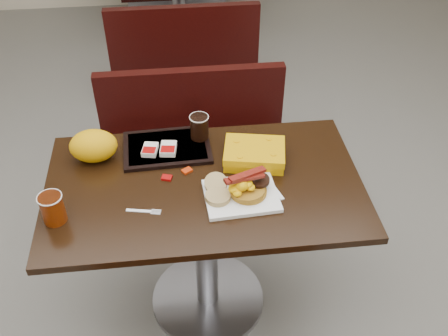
{
  "coord_description": "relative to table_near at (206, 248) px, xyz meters",
  "views": [
    {
      "loc": [
        -0.09,
        -1.45,
        2.07
      ],
      "look_at": [
        0.08,
        -0.0,
        0.82
      ],
      "focal_mm": 41.44,
      "sensor_mm": 36.0,
      "label": 1
    }
  ],
  "objects": [
    {
      "name": "pancake_stack",
      "position": [
        0.16,
        -0.09,
        0.4
      ],
      "size": [
        0.14,
        0.14,
        0.03
      ],
      "primitive_type": "cylinder",
      "rotation": [
        0.0,
        0.0,
        0.06
      ],
      "color": "#AA7B1C",
      "rests_on": "platter"
    },
    {
      "name": "muffin_bottom",
      "position": [
        0.04,
        -0.11,
        0.4
      ],
      "size": [
        0.1,
        0.1,
        0.02
      ],
      "primitive_type": "cylinder",
      "rotation": [
        0.0,
        0.0,
        -0.03
      ],
      "color": "tan",
      "rests_on": "platter"
    },
    {
      "name": "floor",
      "position": [
        0.0,
        0.0,
        -0.38
      ],
      "size": [
        6.0,
        7.0,
        0.01
      ],
      "primitive_type": "cube",
      "color": "gray",
      "rests_on": "ground"
    },
    {
      "name": "table_near",
      "position": [
        0.0,
        0.0,
        0.0
      ],
      "size": [
        1.2,
        0.7,
        0.75
      ],
      "primitive_type": null,
      "color": "black",
      "rests_on": "floor"
    },
    {
      "name": "coffee_cup_far",
      "position": [
        0.0,
        0.27,
        0.44
      ],
      "size": [
        0.09,
        0.09,
        0.1
      ],
      "primitive_type": "cylinder",
      "rotation": [
        0.0,
        0.0,
        -0.27
      ],
      "color": "black",
      "rests_on": "tray"
    },
    {
      "name": "condiment_syrup",
      "position": [
        -0.06,
        0.07,
        0.38
      ],
      "size": [
        0.05,
        0.04,
        0.01
      ],
      "primitive_type": "cube",
      "rotation": [
        0.0,
        0.0,
        0.56
      ],
      "color": "#B82A07",
      "rests_on": "table_near"
    },
    {
      "name": "bench_far_s",
      "position": [
        0.0,
        1.9,
        -0.02
      ],
      "size": [
        1.0,
        0.46,
        0.72
      ],
      "primitive_type": null,
      "color": "black",
      "rests_on": "floor"
    },
    {
      "name": "hashbrown_sleeve_right",
      "position": [
        -0.13,
        0.19,
        0.4
      ],
      "size": [
        0.07,
        0.09,
        0.02
      ],
      "primitive_type": "cube",
      "rotation": [
        0.0,
        0.0,
        -0.14
      ],
      "color": "silver",
      "rests_on": "tray"
    },
    {
      "name": "bacon_strips",
      "position": [
        0.14,
        -0.1,
        0.47
      ],
      "size": [
        0.17,
        0.11,
        0.01
      ],
      "primitive_type": null,
      "rotation": [
        0.0,
        0.0,
        0.33
      ],
      "color": "#490705",
      "rests_on": "scrambled_eggs"
    },
    {
      "name": "table_far",
      "position": [
        0.0,
        2.6,
        0.0
      ],
      "size": [
        1.2,
        0.7,
        0.75
      ],
      "primitive_type": null,
      "color": "black",
      "rests_on": "floor"
    },
    {
      "name": "coffee_cup_near",
      "position": [
        -0.53,
        -0.14,
        0.43
      ],
      "size": [
        0.1,
        0.1,
        0.11
      ],
      "primitive_type": "cylinder",
      "rotation": [
        0.0,
        0.0,
        0.41
      ],
      "color": "#923105",
      "rests_on": "table_near"
    },
    {
      "name": "condiment_ketchup",
      "position": [
        -0.14,
        0.04,
        0.38
      ],
      "size": [
        0.05,
        0.04,
        0.01
      ],
      "primitive_type": "cube",
      "rotation": [
        0.0,
        0.0,
        -0.31
      ],
      "color": "#8C0504",
      "rests_on": "table_near"
    },
    {
      "name": "clamshell",
      "position": [
        0.21,
        0.11,
        0.41
      ],
      "size": [
        0.27,
        0.22,
        0.06
      ],
      "primitive_type": "cube",
      "rotation": [
        0.0,
        0.0,
        -0.19
      ],
      "color": "#CC8F03",
      "rests_on": "table_near"
    },
    {
      "name": "bench_near_n",
      "position": [
        0.0,
        0.7,
        -0.02
      ],
      "size": [
        1.0,
        0.46,
        0.72
      ],
      "primitive_type": null,
      "color": "black",
      "rests_on": "floor"
    },
    {
      "name": "paper_bag",
      "position": [
        -0.42,
        0.19,
        0.44
      ],
      "size": [
        0.21,
        0.17,
        0.13
      ],
      "primitive_type": "ellipsoid",
      "rotation": [
        0.0,
        0.0,
        -0.21
      ],
      "color": "#E3B207",
      "rests_on": "table_near"
    },
    {
      "name": "fork",
      "position": [
        -0.24,
        -0.13,
        0.38
      ],
      "size": [
        0.13,
        0.05,
        0.0
      ],
      "primitive_type": null,
      "rotation": [
        0.0,
        0.0,
        -0.2
      ],
      "color": "white",
      "rests_on": "table_near"
    },
    {
      "name": "scrambled_eggs",
      "position": [
        0.13,
        -0.11,
        0.44
      ],
      "size": [
        0.1,
        0.09,
        0.05
      ],
      "primitive_type": "ellipsoid",
      "rotation": [
        0.0,
        0.0,
        0.13
      ],
      "color": "#E79904",
      "rests_on": "pancake_stack"
    },
    {
      "name": "hashbrown_sleeve_left",
      "position": [
        -0.2,
        0.19,
        0.4
      ],
      "size": [
        0.07,
        0.09,
        0.02
      ],
      "primitive_type": "cube",
      "rotation": [
        0.0,
        0.0,
        -0.2
      ],
      "color": "silver",
      "rests_on": "tray"
    },
    {
      "name": "sausage_patty",
      "position": [
        0.2,
        -0.06,
        0.43
      ],
      "size": [
        0.08,
        0.08,
        0.01
      ],
      "primitive_type": "cylinder",
      "rotation": [
        0.0,
        0.0,
        -0.02
      ],
      "color": "black",
      "rests_on": "pancake_stack"
    },
    {
      "name": "tray",
      "position": [
        -0.13,
        0.22,
        0.38
      ],
      "size": [
        0.36,
        0.26,
        0.02
      ],
      "primitive_type": "cube",
      "rotation": [
        0.0,
        0.0,
        0.04
      ],
      "color": "black",
      "rests_on": "table_near"
    },
    {
      "name": "knife",
      "position": [
        0.25,
        -0.04,
        0.38
      ],
      "size": [
        0.07,
        0.18,
        0.0
      ],
      "primitive_type": "cube",
      "rotation": [
        0.0,
        0.0,
        -1.27
      ],
      "color": "white",
      "rests_on": "table_near"
    },
    {
      "name": "muffin_top",
      "position": [
        0.04,
        -0.05,
        0.41
      ],
      "size": [
        0.1,
        0.1,
        0.05
      ],
      "primitive_type": "cylinder",
      "rotation": [
        0.38,
        0.0,
        -0.14
      ],
      "color": "tan",
      "rests_on": "platter"
    },
    {
      "name": "platter",
      "position": [
        0.13,
        -0.1,
        0.38
      ],
      "size": [
        0.28,
        0.22,
        0.02
      ],
      "primitive_type": "cube",
      "rotation": [
        0.0,
        0.0,
        0.06
      ],
      "color": "white",
      "rests_on": "table_near"
    }
  ]
}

